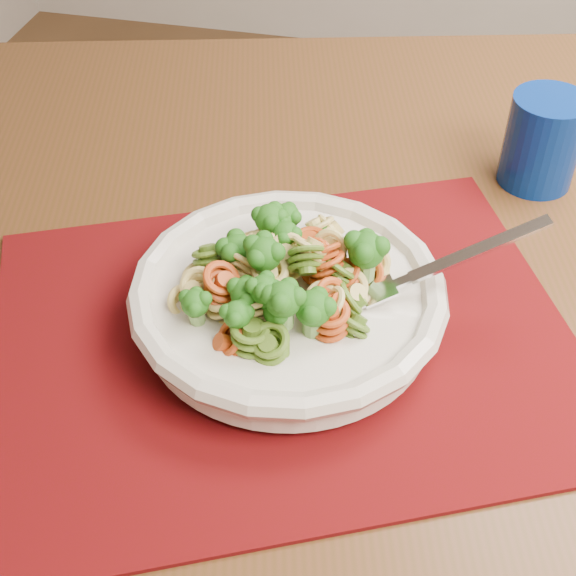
# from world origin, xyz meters

# --- Properties ---
(dining_table) EXTENTS (1.57, 1.21, 0.71)m
(dining_table) POSITION_xyz_m (-0.69, 0.12, 0.62)
(dining_table) COLOR #4A2915
(dining_table) RESTS_ON ground
(placemat) EXTENTS (0.54, 0.49, 0.00)m
(placemat) POSITION_xyz_m (-0.70, 0.05, 0.71)
(placemat) COLOR #4D030C
(placemat) RESTS_ON dining_table
(pasta_bowl) EXTENTS (0.24, 0.24, 0.05)m
(pasta_bowl) POSITION_xyz_m (-0.70, 0.06, 0.74)
(pasta_bowl) COLOR beige
(pasta_bowl) RESTS_ON placemat
(pasta_broccoli_heap) EXTENTS (0.21, 0.21, 0.06)m
(pasta_broccoli_heap) POSITION_xyz_m (-0.70, 0.06, 0.76)
(pasta_broccoli_heap) COLOR #DACC6B
(pasta_broccoli_heap) RESTS_ON pasta_bowl
(fork) EXTENTS (0.18, 0.10, 0.08)m
(fork) POSITION_xyz_m (-0.63, 0.07, 0.76)
(fork) COLOR silver
(fork) RESTS_ON pasta_bowl
(tumbler) EXTENTS (0.07, 0.07, 0.09)m
(tumbler) POSITION_xyz_m (-0.51, 0.31, 0.76)
(tumbler) COLOR navy
(tumbler) RESTS_ON dining_table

